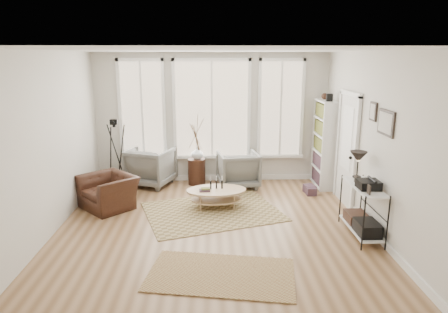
{
  "coord_description": "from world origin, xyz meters",
  "views": [
    {
      "loc": [
        -0.03,
        -6.18,
        2.82
      ],
      "look_at": [
        0.2,
        0.6,
        1.1
      ],
      "focal_mm": 32.0,
      "sensor_mm": 36.0,
      "label": 1
    }
  ],
  "objects_px": {
    "armchair_left": "(151,166)",
    "coffee_table": "(216,193)",
    "low_shelf": "(363,205)",
    "accent_chair": "(109,192)",
    "side_table": "(196,150)",
    "armchair_right": "(238,169)",
    "bookcase": "(324,144)"
  },
  "relations": [
    {
      "from": "armchair_left",
      "to": "coffee_table",
      "type": "bearing_deg",
      "value": 155.36
    },
    {
      "from": "low_shelf",
      "to": "coffee_table",
      "type": "relative_size",
      "value": 1.11
    },
    {
      "from": "accent_chair",
      "to": "side_table",
      "type": "bearing_deg",
      "value": 86.33
    },
    {
      "from": "armchair_left",
      "to": "side_table",
      "type": "height_order",
      "value": "side_table"
    },
    {
      "from": "low_shelf",
      "to": "armchair_right",
      "type": "bearing_deg",
      "value": 125.67
    },
    {
      "from": "coffee_table",
      "to": "armchair_left",
      "type": "bearing_deg",
      "value": 134.89
    },
    {
      "from": "coffee_table",
      "to": "armchair_right",
      "type": "bearing_deg",
      "value": 68.15
    },
    {
      "from": "armchair_left",
      "to": "accent_chair",
      "type": "height_order",
      "value": "armchair_left"
    },
    {
      "from": "coffee_table",
      "to": "accent_chair",
      "type": "relative_size",
      "value": 1.22
    },
    {
      "from": "coffee_table",
      "to": "side_table",
      "type": "bearing_deg",
      "value": 105.89
    },
    {
      "from": "coffee_table",
      "to": "low_shelf",
      "type": "bearing_deg",
      "value": -28.99
    },
    {
      "from": "low_shelf",
      "to": "side_table",
      "type": "xyz_separation_m",
      "value": [
        -2.73,
        2.75,
        0.27
      ]
    },
    {
      "from": "bookcase",
      "to": "accent_chair",
      "type": "distance_m",
      "value": 4.61
    },
    {
      "from": "bookcase",
      "to": "low_shelf",
      "type": "relative_size",
      "value": 1.58
    },
    {
      "from": "bookcase",
      "to": "coffee_table",
      "type": "height_order",
      "value": "bookcase"
    },
    {
      "from": "armchair_left",
      "to": "armchair_right",
      "type": "height_order",
      "value": "armchair_left"
    },
    {
      "from": "coffee_table",
      "to": "accent_chair",
      "type": "xyz_separation_m",
      "value": [
        -2.04,
        0.06,
        0.03
      ]
    },
    {
      "from": "bookcase",
      "to": "side_table",
      "type": "xyz_separation_m",
      "value": [
        -2.79,
        0.22,
        -0.17
      ]
    },
    {
      "from": "low_shelf",
      "to": "side_table",
      "type": "height_order",
      "value": "side_table"
    },
    {
      "from": "side_table",
      "to": "accent_chair",
      "type": "distance_m",
      "value": 2.2
    },
    {
      "from": "low_shelf",
      "to": "bookcase",
      "type": "bearing_deg",
      "value": 88.72
    },
    {
      "from": "bookcase",
      "to": "coffee_table",
      "type": "distance_m",
      "value": 2.76
    },
    {
      "from": "armchair_right",
      "to": "low_shelf",
      "type": "bearing_deg",
      "value": 116.83
    },
    {
      "from": "low_shelf",
      "to": "coffee_table",
      "type": "distance_m",
      "value": 2.66
    },
    {
      "from": "coffee_table",
      "to": "accent_chair",
      "type": "bearing_deg",
      "value": 178.21
    },
    {
      "from": "armchair_left",
      "to": "side_table",
      "type": "xyz_separation_m",
      "value": [
        1.02,
        0.02,
        0.36
      ]
    },
    {
      "from": "coffee_table",
      "to": "armchair_left",
      "type": "distance_m",
      "value": 2.04
    },
    {
      "from": "armchair_right",
      "to": "accent_chair",
      "type": "distance_m",
      "value": 2.8
    },
    {
      "from": "bookcase",
      "to": "coffee_table",
      "type": "relative_size",
      "value": 1.75
    },
    {
      "from": "bookcase",
      "to": "accent_chair",
      "type": "relative_size",
      "value": 2.14
    },
    {
      "from": "coffee_table",
      "to": "armchair_right",
      "type": "relative_size",
      "value": 1.37
    },
    {
      "from": "low_shelf",
      "to": "coffee_table",
      "type": "bearing_deg",
      "value": 151.01
    }
  ]
}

